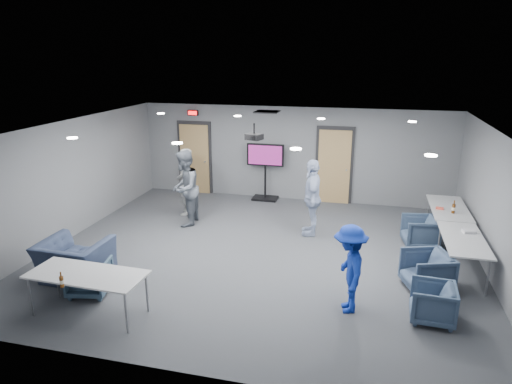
% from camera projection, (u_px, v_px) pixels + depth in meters
% --- Properties ---
extents(floor, '(9.00, 9.00, 0.00)m').
position_uv_depth(floor, '(260.00, 253.00, 9.82)').
color(floor, '#383B40').
rests_on(floor, ground).
extents(ceiling, '(9.00, 9.00, 0.00)m').
position_uv_depth(ceiling, '(261.00, 128.00, 9.04)').
color(ceiling, silver).
rests_on(ceiling, wall_back).
extents(wall_back, '(9.00, 0.02, 2.70)m').
position_uv_depth(wall_back, '(293.00, 154.00, 13.14)').
color(wall_back, slate).
rests_on(wall_back, floor).
extents(wall_front, '(9.00, 0.02, 2.70)m').
position_uv_depth(wall_front, '(186.00, 284.00, 5.71)').
color(wall_front, slate).
rests_on(wall_front, floor).
extents(wall_left, '(0.02, 8.00, 2.70)m').
position_uv_depth(wall_left, '(70.00, 179.00, 10.47)').
color(wall_left, slate).
rests_on(wall_left, floor).
extents(wall_right, '(0.02, 8.00, 2.70)m').
position_uv_depth(wall_right, '(498.00, 211.00, 8.38)').
color(wall_right, slate).
rests_on(wall_right, floor).
extents(door_left, '(1.06, 0.17, 2.24)m').
position_uv_depth(door_left, '(195.00, 158.00, 13.88)').
color(door_left, black).
rests_on(door_left, wall_back).
extents(door_right, '(1.06, 0.17, 2.24)m').
position_uv_depth(door_right, '(334.00, 166.00, 12.90)').
color(door_right, black).
rests_on(door_right, wall_back).
extents(exit_sign, '(0.32, 0.08, 0.16)m').
position_uv_depth(exit_sign, '(193.00, 113.00, 13.46)').
color(exit_sign, black).
rests_on(exit_sign, wall_back).
extents(hvac_diffuser, '(0.60, 0.60, 0.03)m').
position_uv_depth(hvac_diffuser, '(267.00, 112.00, 11.76)').
color(hvac_diffuser, black).
rests_on(hvac_diffuser, ceiling).
extents(downlights, '(6.18, 3.78, 0.02)m').
position_uv_depth(downlights, '(261.00, 129.00, 9.04)').
color(downlights, white).
rests_on(downlights, ceiling).
extents(person_a, '(0.54, 0.72, 1.77)m').
position_uv_depth(person_a, '(185.00, 182.00, 12.00)').
color(person_a, gray).
rests_on(person_a, floor).
extents(person_b, '(0.80, 0.98, 1.89)m').
position_uv_depth(person_b, '(185.00, 188.00, 11.22)').
color(person_b, slate).
rests_on(person_b, floor).
extents(person_c, '(0.58, 1.12, 1.82)m').
position_uv_depth(person_c, '(312.00, 197.00, 10.62)').
color(person_c, '#ACBCDE').
rests_on(person_c, floor).
extents(person_d, '(0.73, 1.06, 1.50)m').
position_uv_depth(person_d, '(349.00, 269.00, 7.43)').
color(person_d, '#17319B').
rests_on(person_d, floor).
extents(chair_right_a, '(0.84, 0.82, 0.67)m').
position_uv_depth(chair_right_a, '(420.00, 231.00, 10.12)').
color(chair_right_a, '#37475F').
rests_on(chair_right_a, floor).
extents(chair_right_b, '(0.98, 0.97, 0.71)m').
position_uv_depth(chair_right_b, '(427.00, 271.00, 8.22)').
color(chair_right_b, '#3A4B65').
rests_on(chair_right_b, floor).
extents(chair_right_c, '(0.72, 0.71, 0.63)m').
position_uv_depth(chair_right_c, '(432.00, 303.00, 7.26)').
color(chair_right_c, '#3E516B').
rests_on(chair_right_c, floor).
extents(chair_front_a, '(0.80, 0.81, 0.63)m').
position_uv_depth(chair_front_a, '(89.00, 277.00, 8.09)').
color(chair_front_a, '#3C5469').
rests_on(chair_front_a, floor).
extents(chair_front_b, '(1.22, 1.07, 0.78)m').
position_uv_depth(chair_front_b, '(75.00, 260.00, 8.57)').
color(chair_front_b, '#313C56').
rests_on(chair_front_b, floor).
extents(table_right_a, '(0.80, 1.92, 0.73)m').
position_uv_depth(table_right_a, '(449.00, 209.00, 10.49)').
color(table_right_a, silver).
rests_on(table_right_a, floor).
extents(table_right_b, '(0.76, 1.82, 0.73)m').
position_uv_depth(table_right_b, '(464.00, 241.00, 8.73)').
color(table_right_b, silver).
rests_on(table_right_b, floor).
extents(table_front_left, '(1.93, 0.86, 0.73)m').
position_uv_depth(table_front_left, '(87.00, 276.00, 7.33)').
color(table_front_left, silver).
rests_on(table_front_left, floor).
extents(bottle_front, '(0.07, 0.07, 0.25)m').
position_uv_depth(bottle_front, '(62.00, 281.00, 6.87)').
color(bottle_front, '#562E0E').
rests_on(bottle_front, table_front_left).
extents(bottle_right, '(0.08, 0.08, 0.30)m').
position_uv_depth(bottle_right, '(453.00, 208.00, 10.07)').
color(bottle_right, '#562E0E').
rests_on(bottle_right, table_right_a).
extents(snack_box, '(0.19, 0.14, 0.04)m').
position_uv_depth(snack_box, '(440.00, 208.00, 10.36)').
color(snack_box, '#DC4937').
rests_on(snack_box, table_right_a).
extents(wrapper, '(0.28, 0.22, 0.06)m').
position_uv_depth(wrapper, '(469.00, 231.00, 8.99)').
color(wrapper, silver).
rests_on(wrapper, table_right_b).
extents(tv_stand, '(1.08, 0.51, 1.66)m').
position_uv_depth(tv_stand, '(265.00, 168.00, 13.20)').
color(tv_stand, black).
rests_on(tv_stand, floor).
extents(projector, '(0.39, 0.37, 0.35)m').
position_uv_depth(projector, '(254.00, 137.00, 9.83)').
color(projector, black).
rests_on(projector, ceiling).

